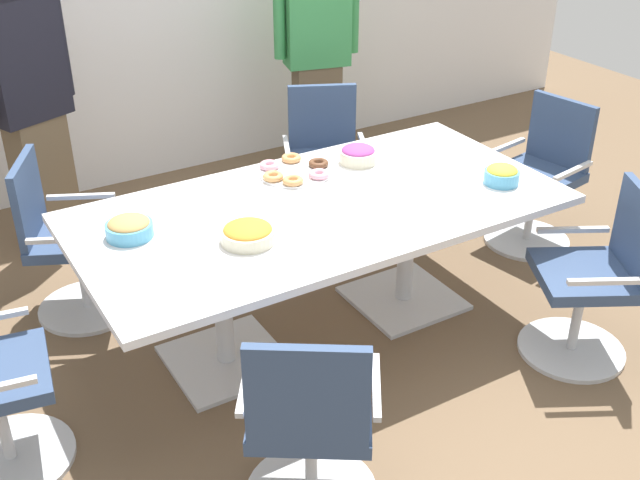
% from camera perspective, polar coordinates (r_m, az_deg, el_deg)
% --- Properties ---
extents(ground_plane, '(10.00, 10.00, 0.01)m').
position_cam_1_polar(ground_plane, '(4.25, -0.00, -6.53)').
color(ground_plane, brown).
extents(conference_table, '(2.40, 1.20, 0.75)m').
position_cam_1_polar(conference_table, '(3.91, -0.00, 0.96)').
color(conference_table, white).
rests_on(conference_table, ground).
extents(office_chair_0, '(0.63, 0.63, 0.91)m').
position_cam_1_polar(office_chair_0, '(5.09, 15.65, 4.09)').
color(office_chair_0, silver).
rests_on(office_chair_0, ground).
extents(office_chair_1, '(0.72, 0.72, 0.91)m').
position_cam_1_polar(office_chair_1, '(5.10, 0.33, 5.25)').
color(office_chair_1, silver).
rests_on(office_chair_1, ground).
extents(office_chair_2, '(0.72, 0.72, 0.91)m').
position_cam_1_polar(office_chair_2, '(4.40, -17.86, -0.44)').
color(office_chair_2, silver).
rests_on(office_chair_2, ground).
extents(office_chair_4, '(0.75, 0.75, 0.91)m').
position_cam_1_polar(office_chair_4, '(3.05, -0.72, -13.59)').
color(office_chair_4, silver).
rests_on(office_chair_4, ground).
extents(office_chair_5, '(0.73, 0.73, 0.91)m').
position_cam_1_polar(office_chair_5, '(4.09, 19.28, -3.07)').
color(office_chair_5, silver).
rests_on(office_chair_5, ground).
extents(person_standing_0, '(0.60, 0.37, 1.82)m').
position_cam_1_polar(person_standing_0, '(4.89, -20.32, 9.30)').
color(person_standing_0, brown).
rests_on(person_standing_0, ground).
extents(person_standing_1, '(0.61, 0.32, 1.80)m').
position_cam_1_polar(person_standing_1, '(5.64, -0.24, 13.45)').
color(person_standing_1, brown).
rests_on(person_standing_1, ground).
extents(snack_bowl_chips_orange, '(0.25, 0.25, 0.09)m').
position_cam_1_polar(snack_bowl_chips_orange, '(3.53, -5.26, 0.51)').
color(snack_bowl_chips_orange, beige).
rests_on(snack_bowl_chips_orange, conference_table).
extents(snack_bowl_candy_mix, '(0.21, 0.21, 0.10)m').
position_cam_1_polar(snack_bowl_candy_mix, '(4.31, 2.78, 6.25)').
color(snack_bowl_candy_mix, beige).
rests_on(snack_bowl_candy_mix, conference_table).
extents(snack_bowl_cookies, '(0.22, 0.22, 0.10)m').
position_cam_1_polar(snack_bowl_cookies, '(3.65, -13.69, 0.90)').
color(snack_bowl_cookies, '#4C9EC6').
rests_on(snack_bowl_cookies, conference_table).
extents(snack_bowl_chips_yellow, '(0.18, 0.18, 0.10)m').
position_cam_1_polar(snack_bowl_chips_yellow, '(4.16, 13.06, 4.67)').
color(snack_bowl_chips_yellow, '#4C9EC6').
rests_on(snack_bowl_chips_yellow, conference_table).
extents(donut_platter, '(0.40, 0.39, 0.04)m').
position_cam_1_polar(donut_platter, '(4.18, -1.87, 5.04)').
color(donut_platter, white).
rests_on(donut_platter, conference_table).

